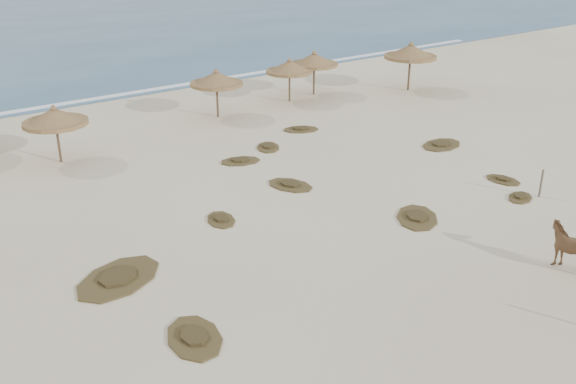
% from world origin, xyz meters
% --- Properties ---
extents(ground, '(160.00, 160.00, 0.00)m').
position_xyz_m(ground, '(0.00, 0.00, 0.00)').
color(ground, beige).
rests_on(ground, ground).
extents(foam_line, '(70.00, 0.60, 0.01)m').
position_xyz_m(foam_line, '(0.00, 26.00, 0.00)').
color(foam_line, white).
rests_on(foam_line, ground).
extents(palapa_2, '(3.34, 3.34, 2.75)m').
position_xyz_m(palapa_2, '(-5.68, 16.01, 2.13)').
color(palapa_2, brown).
rests_on(palapa_2, ground).
extents(palapa_3, '(3.54, 3.54, 2.79)m').
position_xyz_m(palapa_3, '(3.97, 17.98, 2.16)').
color(palapa_3, brown).
rests_on(palapa_3, ground).
extents(palapa_4, '(3.56, 3.56, 2.71)m').
position_xyz_m(palapa_4, '(9.26, 18.24, 2.10)').
color(palapa_4, brown).
rests_on(palapa_4, ground).
extents(palapa_5, '(3.39, 3.39, 2.82)m').
position_xyz_m(palapa_5, '(11.55, 18.69, 2.19)').
color(palapa_5, brown).
rests_on(palapa_5, ground).
extents(palapa_6, '(4.47, 4.47, 3.20)m').
position_xyz_m(palapa_6, '(17.21, 15.82, 2.48)').
color(palapa_6, brown).
rests_on(palapa_6, ground).
extents(horse, '(1.08, 1.83, 1.45)m').
position_xyz_m(horse, '(4.11, -3.64, 0.73)').
color(horse, olive).
rests_on(horse, ground).
extents(fence_post_far, '(0.10, 0.10, 1.17)m').
position_xyz_m(fence_post_far, '(8.41, 0.34, 0.59)').
color(fence_post_far, '#645C4B').
rests_on(fence_post_far, ground).
extents(scrub_1, '(3.70, 3.18, 0.16)m').
position_xyz_m(scrub_1, '(-7.84, 4.46, 0.05)').
color(scrub_1, '#4E4422').
rests_on(scrub_1, ground).
extents(scrub_2, '(1.42, 1.79, 0.16)m').
position_xyz_m(scrub_2, '(-3.06, 6.16, 0.05)').
color(scrub_2, '#4E4422').
rests_on(scrub_2, ground).
extents(scrub_3, '(1.92, 2.39, 0.16)m').
position_xyz_m(scrub_3, '(1.04, 7.31, 0.05)').
color(scrub_3, '#4E4422').
rests_on(scrub_3, ground).
extents(scrub_4, '(1.12, 1.62, 0.16)m').
position_xyz_m(scrub_4, '(8.71, 2.28, 0.05)').
color(scrub_4, '#4E4422').
rests_on(scrub_4, ground).
extents(scrub_5, '(2.64, 1.93, 0.16)m').
position_xyz_m(scrub_5, '(10.23, 6.97, 0.05)').
color(scrub_5, '#4E4422').
rests_on(scrub_5, ground).
extents(scrub_7, '(1.87, 2.04, 0.16)m').
position_xyz_m(scrub_7, '(3.12, 11.85, 0.05)').
color(scrub_7, '#4E4422').
rests_on(scrub_7, ground).
extents(scrub_9, '(2.73, 2.74, 0.16)m').
position_xyz_m(scrub_9, '(2.92, 1.89, 0.05)').
color(scrub_9, '#4E4422').
rests_on(scrub_9, ground).
extents(scrub_10, '(2.26, 1.95, 0.16)m').
position_xyz_m(scrub_10, '(6.20, 13.18, 0.05)').
color(scrub_10, '#4E4422').
rests_on(scrub_10, ground).
extents(scrub_11, '(1.91, 2.48, 0.16)m').
position_xyz_m(scrub_11, '(-7.47, 0.31, 0.05)').
color(scrub_11, '#4E4422').
rests_on(scrub_11, ground).
extents(scrub_12, '(1.60, 1.32, 0.16)m').
position_xyz_m(scrub_12, '(7.65, 0.69, 0.05)').
color(scrub_12, '#4E4422').
rests_on(scrub_12, ground).
extents(scrub_13, '(2.17, 1.75, 0.16)m').
position_xyz_m(scrub_13, '(0.96, 11.03, 0.05)').
color(scrub_13, '#4E4422').
rests_on(scrub_13, ground).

